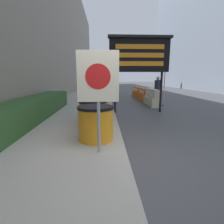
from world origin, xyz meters
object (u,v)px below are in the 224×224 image
Objects in this scene: traffic_cone_near at (159,100)px; warning_sign at (98,83)px; barrel_drum_back at (98,108)px; traffic_light_far_side at (166,66)px; jersey_barrier_orange_far at (143,95)px; pedestrian_worker at (158,87)px; traffic_light_near_curb at (112,69)px; jersey_barrier_cream at (152,98)px; jersey_barrier_orange_near at (137,92)px; barrel_drum_middle at (93,114)px; pedestrian_passerby at (115,83)px; barrel_drum_foreground at (96,123)px; message_board at (139,55)px.

warning_sign is at bearing -116.15° from traffic_cone_near.
traffic_light_far_side is (8.17, 17.14, 2.44)m from barrel_drum_back.
pedestrian_worker is (0.68, -0.85, 0.58)m from jersey_barrier_orange_far.
pedestrian_worker is at bearing -74.38° from traffic_light_near_curb.
barrel_drum_back is at bearing -127.35° from jersey_barrier_cream.
jersey_barrier_orange_near is (2.75, 10.90, -1.09)m from warning_sign.
pedestrian_passerby reaches higher than barrel_drum_middle.
barrel_drum_back is at bearing -131.63° from traffic_cone_near.
traffic_light_far_side is (5.29, 13.37, 2.58)m from jersey_barrier_cream.
warning_sign is (0.09, -0.69, 0.90)m from barrel_drum_foreground.
message_board is at bearing -121.15° from jersey_barrier_cream.
traffic_light_near_curb is (-1.83, 10.28, 2.08)m from jersey_barrier_cream.
warning_sign is at bearing -82.63° from pedestrian_passerby.
warning_sign reaches higher than barrel_drum_back.
pedestrian_passerby is at bearing -87.49° from traffic_light_near_curb.
message_board reaches higher than warning_sign.
pedestrian_passerby is (0.15, -3.45, -1.49)m from traffic_light_near_curb.
traffic_light_far_side is (7.12, 3.09, 0.49)m from traffic_light_near_curb.
traffic_light_far_side is at bearing 68.41° from jersey_barrier_cream.
message_board is at bearing -130.40° from traffic_cone_near.
barrel_drum_foreground is 0.43× the size of warning_sign.
pedestrian_passerby is at bearing 124.75° from jersey_barrier_orange_near.
pedestrian_worker is (0.68, -3.12, 0.59)m from jersey_barrier_orange_near.
barrel_drum_back is 1.19× the size of traffic_cone_near.
traffic_light_near_curb is 0.83× the size of traffic_light_far_side.
jersey_barrier_cream is at bearing -64.19° from pedestrian_passerby.
traffic_light_near_curb is at bearing 104.48° from pedestrian_passerby.
traffic_light_far_side reaches higher than pedestrian_worker.
traffic_light_far_side reaches higher than message_board.
barrel_drum_back is 0.41× the size of jersey_barrier_cream.
barrel_drum_foreground is 0.50× the size of pedestrian_worker.
pedestrian_passerby reaches higher than barrel_drum_foreground.
pedestrian_worker reaches higher than jersey_barrier_cream.
warning_sign is (0.12, -2.73, 0.90)m from barrel_drum_back.
warning_sign is 1.01× the size of jersey_barrier_orange_far.
warning_sign is at bearing -104.18° from jersey_barrier_orange_near.
jersey_barrier_orange_near is (2.88, 8.17, -0.19)m from barrel_drum_back.
traffic_light_near_curb is (0.92, 16.77, 1.04)m from warning_sign.
barrel_drum_foreground is 0.44× the size of jersey_barrier_orange_far.
traffic_light_near_curb is at bearing -156.52° from traffic_light_far_side.
jersey_barrier_cream is (2.84, 5.80, -0.13)m from barrel_drum_foreground.
traffic_cone_near is (3.14, 6.40, -1.11)m from warning_sign.
barrel_drum_middle is at bearing -94.67° from barrel_drum_back.
traffic_light_far_side reaches higher than jersey_barrier_orange_far.
jersey_barrier_cream reaches higher than jersey_barrier_orange_far.
traffic_light_far_side is at bearing 67.95° from warning_sign.
jersey_barrier_orange_far is 0.54× the size of traffic_light_near_curb.
jersey_barrier_cream is (1.15, 1.90, -2.06)m from message_board.
traffic_light_far_side reaches higher than jersey_barrier_orange_near.
traffic_light_near_curb is at bearing 102.67° from jersey_barrier_orange_far.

